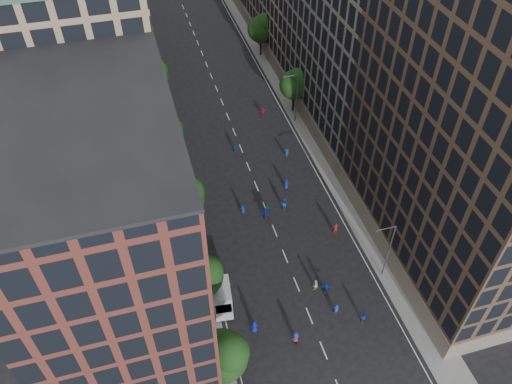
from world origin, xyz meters
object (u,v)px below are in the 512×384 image
Objects in this scene: streetlamp_near at (388,249)px; skater_1 at (336,309)px; skater_0 at (254,327)px; skater_2 at (363,317)px; streetlamp_far at (295,96)px; cargo_van at (222,297)px.

streetlamp_near is 9.25m from skater_1.
streetlamp_near is at bearing -170.96° from skater_0.
skater_2 is (-4.76, -5.25, -4.39)m from streetlamp_near.
streetlamp_far is (0.00, 33.00, 0.00)m from streetlamp_near.
skater_0 is (-17.02, -36.17, -4.24)m from streetlamp_far.
streetlamp_far is 5.84× the size of skater_2.
skater_1 is at bearing -154.34° from streetlamp_near.
skater_1 reaches higher than skater_2.
skater_0 is 1.09× the size of skater_1.
skater_1 is (12.28, -4.84, -0.50)m from cargo_van.
streetlamp_far is 1.81× the size of cargo_van.
skater_2 is at bearing 168.85° from skater_0.
streetlamp_near is at bearing -90.00° from streetlamp_far.
skater_1 is (-7.37, -36.54, -4.32)m from streetlamp_far.
cargo_van is 2.71× the size of skater_0.
streetlamp_far reaches higher than skater_1.
skater_0 is at bearing -0.30° from skater_2.
streetlamp_far is 4.90× the size of skater_0.
streetlamp_near is 1.81× the size of cargo_van.
cargo_van is 3.23× the size of skater_2.
streetlamp_near is 5.36× the size of skater_1.
skater_0 is 12.43m from skater_2.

